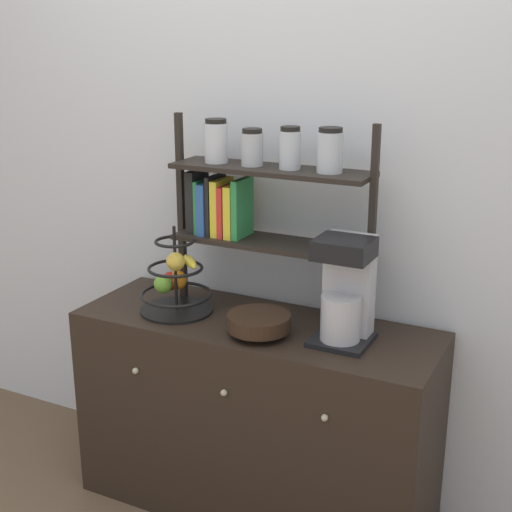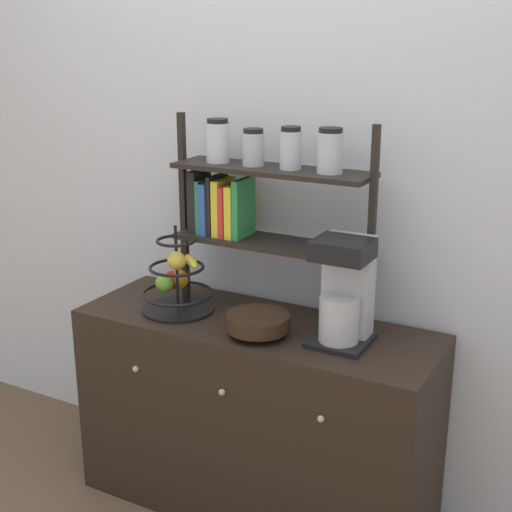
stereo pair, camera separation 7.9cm
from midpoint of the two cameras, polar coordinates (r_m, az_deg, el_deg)
name	(u,v)px [view 2 (the right image)]	position (r m, az deg, el deg)	size (l,w,h in m)	color
wall_back	(291,170)	(2.72, 3.65, 6.85)	(7.00, 0.05, 2.60)	silver
sideboard	(255,417)	(2.80, 0.79, -12.73)	(1.36, 0.49, 0.78)	black
coffee_maker	(344,292)	(2.43, 7.99, -2.85)	(0.20, 0.20, 0.37)	black
fruit_stand	(177,282)	(2.72, -5.55, -2.07)	(0.28, 0.28, 0.34)	black
wooden_bowl	(258,323)	(2.51, 1.06, -5.37)	(0.22, 0.22, 0.08)	black
shelf_hutch	(253,193)	(2.61, 0.61, 5.09)	(0.79, 0.20, 0.73)	black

